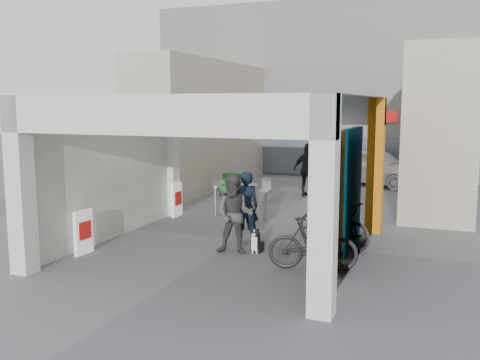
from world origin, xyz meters
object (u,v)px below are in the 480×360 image
at_px(produce_stand, 236,187).
at_px(man_crates, 308,170).
at_px(cafe_set, 248,194).
at_px(white_van, 374,167).
at_px(border_collie, 256,242).
at_px(bicycle_front, 333,224).
at_px(man_back_turned, 235,215).
at_px(man_elderly, 329,200).
at_px(bicycle_rear, 313,244).
at_px(man_with_dog, 245,207).

distance_m(produce_stand, man_crates, 2.69).
relative_size(cafe_set, white_van, 0.30).
xyz_separation_m(border_collie, white_van, (1.05, 11.48, 0.53)).
bearing_deg(bicycle_front, man_crates, 45.42).
relative_size(border_collie, bicycle_front, 0.29).
distance_m(man_back_turned, man_elderly, 3.05).
height_order(man_elderly, white_van, man_elderly).
bearing_deg(man_elderly, man_crates, 102.43).
bearing_deg(bicycle_front, cafe_set, 66.05).
xyz_separation_m(cafe_set, man_elderly, (3.56, -3.50, 0.59)).
bearing_deg(bicycle_rear, man_back_turned, 62.36).
xyz_separation_m(produce_stand, bicycle_rear, (4.73, -7.57, 0.22)).
distance_m(border_collie, man_crates, 7.76).
height_order(man_elderly, bicycle_front, man_elderly).
height_order(man_with_dog, man_elderly, same).
distance_m(border_collie, man_back_turned, 0.82).
bearing_deg(man_crates, man_with_dog, 100.32).
relative_size(man_elderly, man_crates, 0.90).
xyz_separation_m(produce_stand, border_collie, (3.24, -6.80, -0.09)).
relative_size(man_back_turned, white_van, 0.40).
xyz_separation_m(produce_stand, bicycle_front, (4.73, -5.59, 0.21)).
bearing_deg(bicycle_rear, border_collie, 50.41).
relative_size(man_with_dog, bicycle_front, 0.86).
height_order(bicycle_front, bicycle_rear, bicycle_rear).
relative_size(man_with_dog, man_crates, 0.90).
bearing_deg(man_elderly, bicycle_rear, -91.02).
distance_m(man_elderly, man_crates, 5.65).
bearing_deg(white_van, bicycle_rear, -153.67).
distance_m(border_collie, man_with_dog, 1.12).
relative_size(produce_stand, man_back_turned, 0.70).
relative_size(border_collie, white_van, 0.13).
bearing_deg(man_with_dog, bicycle_front, 163.14).
height_order(cafe_set, border_collie, cafe_set).
relative_size(bicycle_rear, white_van, 0.40).
height_order(produce_stand, bicycle_rear, bicycle_rear).
distance_m(man_elderly, bicycle_rear, 3.19).
xyz_separation_m(cafe_set, white_van, (3.47, 5.61, 0.48)).
distance_m(bicycle_front, white_van, 10.29).
relative_size(produce_stand, bicycle_front, 0.61).
xyz_separation_m(man_with_dog, bicycle_front, (2.04, 0.47, -0.34)).
relative_size(man_crates, white_van, 0.43).
bearing_deg(man_back_turned, border_collie, 19.66).
height_order(man_back_turned, man_crates, man_crates).
relative_size(man_back_turned, man_crates, 0.92).
relative_size(man_elderly, bicycle_front, 0.85).
distance_m(man_crates, white_van, 4.22).
relative_size(produce_stand, man_with_dog, 0.71).
relative_size(cafe_set, bicycle_front, 0.65).
bearing_deg(man_back_turned, man_with_dog, 86.94).
relative_size(border_collie, man_back_turned, 0.34).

